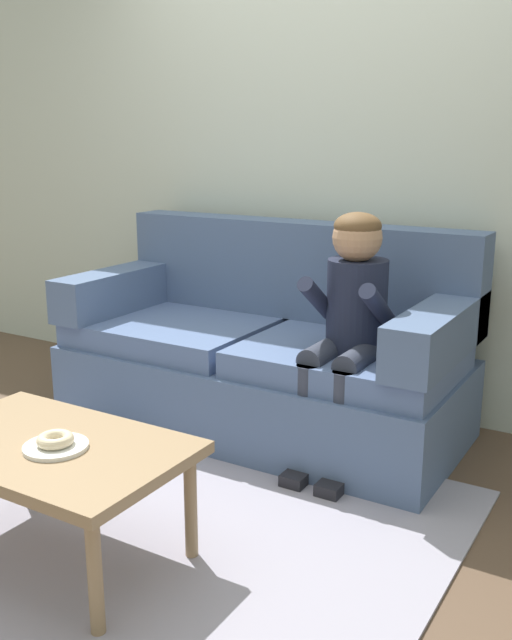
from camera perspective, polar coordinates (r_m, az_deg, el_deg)
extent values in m
plane|color=brown|center=(2.97, -6.35, -13.88)|extent=(10.00, 10.00, 0.00)
cube|color=beige|center=(3.82, 6.21, 14.27)|extent=(8.00, 0.10, 2.80)
cube|color=#9993A3|center=(2.80, -9.56, -15.75)|extent=(2.22, 1.89, 0.01)
cube|color=slate|center=(3.54, 0.40, -5.64)|extent=(1.93, 0.90, 0.38)
cube|color=slate|center=(3.68, -6.47, -0.86)|extent=(0.93, 0.74, 0.12)
cube|color=slate|center=(3.21, 7.40, -3.18)|extent=(0.93, 0.74, 0.12)
cube|color=slate|center=(3.69, 3.19, 4.10)|extent=(1.93, 0.20, 0.49)
cube|color=slate|center=(3.92, -10.55, 2.47)|extent=(0.20, 0.90, 0.22)
cube|color=slate|center=(3.08, 14.39, -0.96)|extent=(0.20, 0.90, 0.22)
cube|color=#937551|center=(2.50, -16.15, -9.76)|extent=(0.93, 0.58, 0.04)
cylinder|color=#937551|center=(2.20, -12.71, -19.36)|extent=(0.04, 0.04, 0.38)
cylinder|color=#937551|center=(3.00, -18.00, -10.15)|extent=(0.04, 0.04, 0.38)
cylinder|color=#937551|center=(2.50, -5.22, -14.64)|extent=(0.04, 0.04, 0.38)
cylinder|color=#1E2338|center=(3.10, 8.04, 1.15)|extent=(0.26, 0.26, 0.40)
sphere|color=tan|center=(3.03, 8.08, 6.55)|extent=(0.21, 0.21, 0.21)
ellipsoid|color=brown|center=(3.02, 8.11, 7.43)|extent=(0.20, 0.20, 0.12)
cylinder|color=#333847|center=(3.05, 5.42, -2.70)|extent=(0.11, 0.30, 0.11)
cylinder|color=#333847|center=(3.00, 4.06, -7.64)|extent=(0.09, 0.09, 0.44)
cube|color=black|center=(3.06, 3.54, -12.29)|extent=(0.10, 0.20, 0.06)
cylinder|color=#1E2338|center=(3.05, 4.94, 1.71)|extent=(0.07, 0.29, 0.23)
cylinder|color=#333847|center=(2.99, 8.19, -3.15)|extent=(0.11, 0.30, 0.11)
cylinder|color=#333847|center=(2.93, 6.87, -8.21)|extent=(0.09, 0.09, 0.44)
cube|color=black|center=(3.00, 6.33, -12.95)|extent=(0.10, 0.20, 0.06)
cylinder|color=#1E2338|center=(2.95, 9.69, 1.10)|extent=(0.07, 0.29, 0.23)
cylinder|color=white|center=(2.43, -15.67, -9.70)|extent=(0.21, 0.21, 0.01)
torus|color=beige|center=(2.42, -15.71, -9.16)|extent=(0.17, 0.17, 0.04)
cube|color=blue|center=(3.39, -13.04, -10.00)|extent=(0.16, 0.09, 0.05)
cylinder|color=blue|center=(3.44, -14.08, -9.65)|extent=(0.06, 0.06, 0.05)
cylinder|color=blue|center=(3.33, -11.97, -10.35)|extent=(0.06, 0.06, 0.05)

